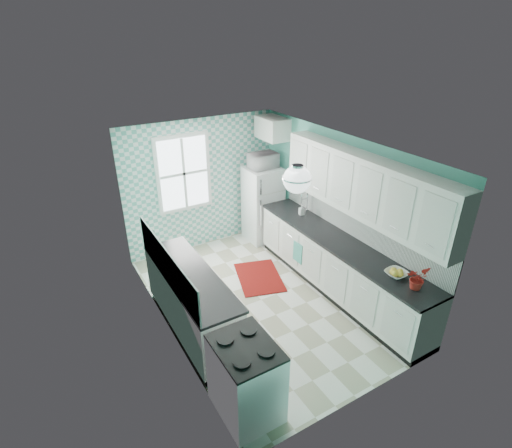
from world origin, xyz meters
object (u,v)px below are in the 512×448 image
sink (298,215)px  potted_plant (417,278)px  fridge (263,204)px  microwave (263,161)px  fruit_bowl (396,274)px  ceiling_light (297,179)px  stove (246,378)px

sink → potted_plant: 2.58m
fridge → sink: (0.09, -1.03, 0.17)m
sink → potted_plant: bearing=-89.2°
potted_plant → microwave: (-0.09, 3.61, 0.57)m
fridge → microwave: 0.90m
sink → fruit_bowl: (-0.00, -2.26, 0.05)m
ceiling_light → fruit_bowl: size_ratio=1.23×
microwave → ceiling_light: bearing=66.0°
fruit_bowl → microwave: 3.37m
ceiling_light → stove: size_ratio=0.37×
stove → fruit_bowl: 2.45m
sink → microwave: (-0.09, 1.04, 0.73)m
fridge → fruit_bowl: (0.09, -3.30, 0.22)m
ceiling_light → potted_plant: ceiling_light is taller
fridge → microwave: microwave is taller
stove → potted_plant: bearing=-8.3°
fridge → microwave: (0.00, 0.00, 0.90)m
ceiling_light → fruit_bowl: ceiling_light is taller
ceiling_light → fridge: (1.11, 2.57, -1.57)m
microwave → fridge: bearing=53.8°
sink → fruit_bowl: 2.26m
stove → sink: 3.41m
ceiling_light → potted_plant: size_ratio=1.16×
stove → microwave: 4.29m
fridge → potted_plant: 3.63m
stove → fruit_bowl: size_ratio=3.30×
microwave → stove: bearing=55.3°
ceiling_light → stove: 2.35m
fruit_bowl → microwave: bearing=91.6°
fruit_bowl → fridge: bearing=91.6°
ceiling_light → fruit_bowl: 1.94m
ceiling_light → potted_plant: bearing=-40.9°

